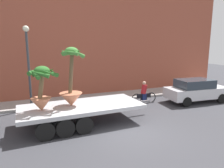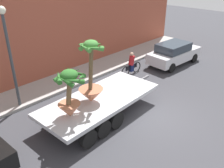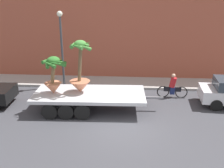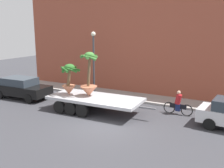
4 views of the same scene
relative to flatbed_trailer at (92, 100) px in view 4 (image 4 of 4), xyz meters
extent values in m
plane|color=#38383D|center=(2.05, -1.79, -0.77)|extent=(60.00, 60.00, 0.00)
cube|color=#A39E99|center=(2.05, 4.31, -0.70)|extent=(24.00, 2.20, 0.15)
cube|color=#9E4C38|center=(2.05, 6.01, 3.46)|extent=(24.00, 1.20, 8.46)
cube|color=#B7BABF|center=(0.24, 0.01, 0.12)|extent=(6.03, 2.76, 0.18)
cylinder|color=black|center=(-1.70, 1.14, -0.37)|extent=(0.81, 0.25, 0.80)
cylinder|color=black|center=(-1.62, -1.26, -0.37)|extent=(0.81, 0.25, 0.80)
cylinder|color=black|center=(-0.87, 1.17, -0.37)|extent=(0.81, 0.25, 0.80)
cylinder|color=black|center=(-0.79, -1.23, -0.37)|extent=(0.81, 0.25, 0.80)
cylinder|color=black|center=(-0.04, 1.20, -0.37)|extent=(0.81, 0.25, 0.80)
cylinder|color=black|center=(0.04, -1.20, -0.37)|extent=(0.81, 0.25, 0.80)
cube|color=slate|center=(3.71, 0.13, -0.03)|extent=(1.00, 0.13, 0.10)
cone|color=#B26647|center=(-0.26, 0.05, 0.53)|extent=(1.09, 1.09, 0.65)
cylinder|color=brown|center=(-0.21, 0.05, 1.85)|extent=(0.34, 0.18, 2.00)
ellipsoid|color=#428438|center=(-0.16, 0.05, 2.84)|extent=(0.62, 0.62, 0.39)
cone|color=#428438|center=(0.15, 0.04, 2.79)|extent=(0.22, 0.66, 0.36)
cone|color=#428438|center=(0.02, 0.38, 2.80)|extent=(0.78, 0.55, 0.37)
cone|color=#428438|center=(-0.27, 0.35, 2.79)|extent=(0.69, 0.41, 0.37)
cone|color=#428438|center=(-0.53, 0.06, 2.81)|extent=(0.22, 0.76, 0.33)
cone|color=#428438|center=(-0.31, -0.31, 2.80)|extent=(0.82, 0.50, 0.36)
cone|color=#428438|center=(0.08, -0.27, 2.76)|extent=(0.77, 0.64, 0.51)
cone|color=#C17251|center=(-1.65, -0.21, 0.50)|extent=(0.91, 0.91, 0.60)
cylinder|color=brown|center=(-1.59, -0.21, 1.41)|extent=(0.39, 0.20, 1.23)
ellipsoid|color=#2D6B28|center=(-1.54, -0.21, 2.02)|extent=(0.68, 0.68, 0.42)
cone|color=#2D6B28|center=(-1.10, -0.30, 1.95)|extent=(0.37, 0.92, 0.48)
cone|color=#2D6B28|center=(-1.25, 0.05, 1.93)|extent=(0.68, 0.72, 0.51)
cone|color=#2D6B28|center=(-1.56, 0.20, 1.94)|extent=(0.85, 0.26, 0.50)
cone|color=#2D6B28|center=(-1.87, -0.01, 1.99)|extent=(0.58, 0.80, 0.32)
cone|color=#2D6B28|center=(-1.86, -0.38, 1.93)|extent=(0.51, 0.75, 0.49)
cone|color=#2D6B28|center=(-1.69, -0.62, 1.96)|extent=(0.91, 0.49, 0.45)
cone|color=#2D6B28|center=(-1.24, -0.57, 1.95)|extent=(0.85, 0.75, 0.50)
torus|color=black|center=(5.55, 2.03, -0.43)|extent=(0.74, 0.08, 0.74)
torus|color=black|center=(4.45, 2.07, -0.43)|extent=(0.74, 0.08, 0.74)
cube|color=black|center=(5.00, 2.05, -0.25)|extent=(1.04, 0.09, 0.28)
cylinder|color=red|center=(5.00, 2.05, 0.20)|extent=(0.45, 0.35, 0.65)
sphere|color=tan|center=(5.00, 2.05, 0.62)|extent=(0.24, 0.24, 0.24)
cube|color=navy|center=(5.00, 2.05, -0.33)|extent=(0.29, 0.25, 0.44)
cylinder|color=black|center=(7.22, 1.93, -0.45)|extent=(0.65, 0.25, 0.64)
cylinder|color=black|center=(7.10, 0.32, -0.45)|extent=(0.65, 0.25, 0.64)
cube|color=black|center=(-6.41, 0.20, -0.10)|extent=(4.50, 2.03, 0.70)
cube|color=#2D3842|center=(-6.63, 0.19, 0.53)|extent=(2.50, 1.76, 0.56)
cylinder|color=black|center=(-5.01, 1.13, -0.45)|extent=(0.65, 0.23, 0.64)
cylinder|color=black|center=(-4.94, -0.61, -0.45)|extent=(0.65, 0.23, 0.64)
cylinder|color=black|center=(-7.89, 1.00, -0.45)|extent=(0.65, 0.23, 0.64)
cylinder|color=black|center=(-7.81, -0.73, -0.45)|extent=(0.65, 0.23, 0.64)
cylinder|color=#383D42|center=(-2.05, 3.51, 1.63)|extent=(0.14, 0.14, 4.50)
sphere|color=#EAEACC|center=(-2.05, 3.51, 4.03)|extent=(0.36, 0.36, 0.36)
camera|label=1|loc=(-2.07, -9.73, 3.17)|focal=33.39mm
camera|label=2|loc=(-6.49, -7.19, 5.83)|focal=39.20mm
camera|label=3|loc=(2.36, -12.79, 5.38)|focal=41.45mm
camera|label=4|loc=(8.70, -13.43, 4.52)|focal=41.61mm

